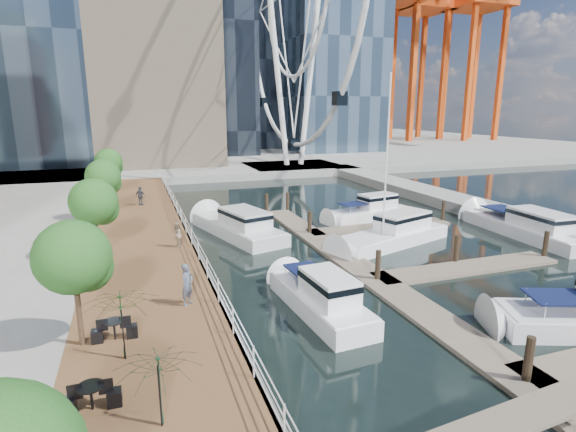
# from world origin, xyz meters

# --- Properties ---
(ground) EXTENTS (520.00, 520.00, 0.00)m
(ground) POSITION_xyz_m (0.00, 0.00, 0.00)
(ground) COLOR black
(ground) RESTS_ON ground
(boardwalk) EXTENTS (6.00, 60.00, 1.00)m
(boardwalk) POSITION_xyz_m (-9.00, 15.00, 0.50)
(boardwalk) COLOR brown
(boardwalk) RESTS_ON ground
(seawall) EXTENTS (0.25, 60.00, 1.00)m
(seawall) POSITION_xyz_m (-6.00, 15.00, 0.50)
(seawall) COLOR #595954
(seawall) RESTS_ON ground
(land_far) EXTENTS (200.00, 114.00, 1.00)m
(land_far) POSITION_xyz_m (0.00, 102.00, 0.50)
(land_far) COLOR gray
(land_far) RESTS_ON ground
(breakwater) EXTENTS (4.00, 60.00, 1.00)m
(breakwater) POSITION_xyz_m (20.00, 20.00, 0.50)
(breakwater) COLOR gray
(breakwater) RESTS_ON ground
(pier) EXTENTS (14.00, 12.00, 1.00)m
(pier) POSITION_xyz_m (14.00, 52.00, 0.50)
(pier) COLOR gray
(pier) RESTS_ON ground
(railing) EXTENTS (0.10, 60.00, 1.05)m
(railing) POSITION_xyz_m (-6.10, 15.00, 1.52)
(railing) COLOR white
(railing) RESTS_ON boardwalk
(floating_docks) EXTENTS (16.00, 34.00, 2.60)m
(floating_docks) POSITION_xyz_m (7.97, 9.98, 0.49)
(floating_docks) COLOR #6D6051
(floating_docks) RESTS_ON ground
(port_cranes) EXTENTS (40.00, 52.00, 38.00)m
(port_cranes) POSITION_xyz_m (67.67, 95.67, 20.00)
(port_cranes) COLOR #D84C14
(port_cranes) RESTS_ON ground
(street_trees) EXTENTS (2.60, 42.60, 4.60)m
(street_trees) POSITION_xyz_m (-11.40, 14.00, 4.29)
(street_trees) COLOR #3F2B1C
(street_trees) RESTS_ON ground
(pedestrian_near) EXTENTS (0.78, 0.80, 1.86)m
(pedestrian_near) POSITION_xyz_m (-7.39, 6.19, 1.93)
(pedestrian_near) COLOR #474F5F
(pedestrian_near) RESTS_ON boardwalk
(pedestrian_mid) EXTENTS (0.75, 0.88, 1.57)m
(pedestrian_mid) POSITION_xyz_m (-7.02, 14.81, 1.79)
(pedestrian_mid) COLOR gray
(pedestrian_mid) RESTS_ON boardwalk
(pedestrian_far) EXTENTS (1.02, 0.92, 1.67)m
(pedestrian_far) POSITION_xyz_m (-8.77, 28.51, 1.84)
(pedestrian_far) COLOR #353942
(pedestrian_far) RESTS_ON boardwalk
(moored_yachts) EXTENTS (25.10, 35.47, 11.50)m
(moored_yachts) POSITION_xyz_m (7.31, 12.78, 0.00)
(moored_yachts) COLOR white
(moored_yachts) RESTS_ON ground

